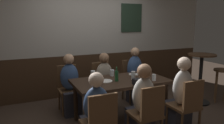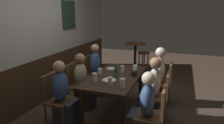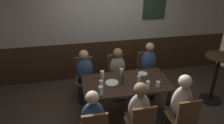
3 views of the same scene
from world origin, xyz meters
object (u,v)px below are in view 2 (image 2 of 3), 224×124
Objects in this scene: beer_bottle_green at (116,73)px; plate_white_small at (111,69)px; condiment_caddy at (135,73)px; highball_clear at (110,82)px; chair_mid_far at (76,83)px; side_bar_table at (135,59)px; dining_table at (115,80)px; beer_glass_tall at (136,67)px; tumbler_short at (100,72)px; bar_stool at (144,57)px; person_left_near at (143,113)px; beer_glass_half at (123,84)px; pint_glass_amber at (122,70)px; person_right_near at (157,80)px; chair_right_far at (91,73)px; pint_glass_pale at (134,70)px; chair_right_near at (165,81)px; person_left_far at (64,99)px; tumbler_water at (95,78)px; person_mid_far at (83,85)px; person_mid_near at (151,93)px; chair_mid_near at (161,94)px; person_right_far at (97,73)px; chair_left_far at (55,96)px; chair_left_near at (155,113)px.

beer_bottle_green reaches higher than plate_white_small.
highball_clear is at bearing 155.85° from condiment_caddy.
chair_mid_far is 0.84× the size of side_bar_table.
beer_glass_tall is (0.49, -0.27, 0.14)m from dining_table.
tumbler_short reaches higher than bar_stool.
person_left_near reaches higher than beer_glass_half.
pint_glass_amber is 2.18m from bar_stool.
person_right_near is (0.70, -1.51, 0.01)m from chair_mid_far.
beer_glass_tall is 0.34m from pint_glass_amber.
side_bar_table is 0.48m from bar_stool.
chair_right_far is at bearing 151.42° from bar_stool.
pint_glass_pale is 1.68m from side_bar_table.
person_left_far is (-1.40, 1.51, -0.02)m from chair_right_near.
tumbler_water is 0.40m from tumbler_short.
pint_glass_amber is (0.61, -0.30, -0.00)m from tumbler_water.
side_bar_table is at bearing 3.37° from beer_bottle_green.
dining_table is at bearing 159.94° from pint_glass_amber.
person_right_near is 0.54m from beer_glass_tall.
chair_mid_far is at bearing 159.00° from bar_stool.
person_mid_near is at bearing -90.00° from person_mid_far.
chair_mid_near is 2.49m from bar_stool.
plate_white_small is at bearing 63.62° from condiment_caddy.
chair_mid_far is 5.96× the size of pint_glass_pale.
beer_bottle_green is (-0.09, 0.63, 0.35)m from person_mid_near.
person_right_far is 1.04× the size of person_left_far.
person_left_far is (-0.00, 1.34, 0.02)m from person_left_near.
chair_left_far reaches higher than bar_stool.
chair_mid_near is 1.81m from chair_left_far.
chair_left_near and chair_right_near have the same top height.
chair_left_near is 1.81m from chair_mid_far.
chair_left_far is 0.72m from person_mid_far.
chair_mid_near is 1.17m from tumbler_short.
chair_left_far is 5.93× the size of tumbler_water.
pint_glass_amber is at bearing 145.79° from beer_glass_tall.
tumbler_water is at bearing -56.76° from person_left_far.
plate_white_small is at bearing 19.08° from highball_clear.
pint_glass_pale is (0.99, 0.55, 0.31)m from chair_left_near.
person_left_near reaches higher than tumbler_water.
chair_right_far is at bearing 63.30° from condiment_caddy.
pint_glass_pale is 0.20× the size of bar_stool.
person_mid_near is at bearing -140.37° from beer_glass_tall.
person_right_near reaches higher than person_mid_near.
person_right_far is at bearing 43.95° from dining_table.
pint_glass_pale is at bearing -110.01° from chair_right_far.
person_left_far reaches higher than highball_clear.
plate_white_small is (0.91, 0.52, -0.06)m from beer_glass_half.
chair_mid_near is 0.78× the size of person_left_far.
tumbler_water is 0.54m from beer_glass_half.
side_bar_table reaches higher than pint_glass_amber.
person_left_near is at bearing -136.11° from person_right_far.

